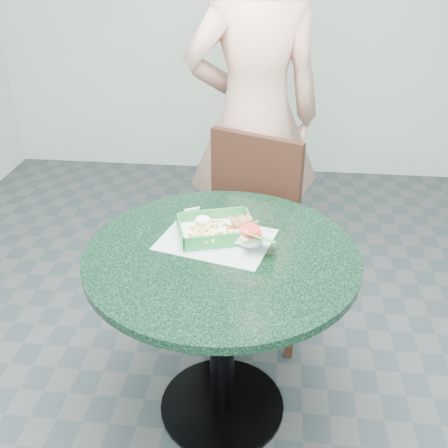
# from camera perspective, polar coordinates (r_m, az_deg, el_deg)

# --- Properties ---
(floor) EXTENTS (4.00, 5.00, 0.02)m
(floor) POSITION_cam_1_polar(r_m,az_deg,el_deg) (2.32, -0.20, -19.22)
(floor) COLOR #303335
(floor) RESTS_ON ground
(cafe_table) EXTENTS (0.96, 0.96, 0.75)m
(cafe_table) POSITION_cam_1_polar(r_m,az_deg,el_deg) (1.92, -0.23, -7.76)
(cafe_table) COLOR black
(cafe_table) RESTS_ON floor
(dining_chair) EXTENTS (0.46, 0.46, 0.93)m
(dining_chair) POSITION_cam_1_polar(r_m,az_deg,el_deg) (2.46, 3.14, -0.00)
(dining_chair) COLOR #342315
(dining_chair) RESTS_ON floor
(diner_person) EXTENTS (0.94, 0.73, 2.30)m
(diner_person) POSITION_cam_1_polar(r_m,az_deg,el_deg) (2.55, 3.47, 15.94)
(diner_person) COLOR tan
(diner_person) RESTS_ON floor
(placemat) EXTENTS (0.45, 0.38, 0.00)m
(placemat) POSITION_cam_1_polar(r_m,az_deg,el_deg) (1.89, -0.86, -2.21)
(placemat) COLOR #99B5B2
(placemat) RESTS_ON cafe_table
(food_basket) EXTENTS (0.27, 0.19, 0.05)m
(food_basket) POSITION_cam_1_polar(r_m,az_deg,el_deg) (1.91, -0.85, -1.30)
(food_basket) COLOR #25803B
(food_basket) RESTS_ON placemat
(crab_sandwich) EXTENTS (0.11, 0.11, 0.07)m
(crab_sandwich) POSITION_cam_1_polar(r_m,az_deg,el_deg) (1.87, 1.79, -0.96)
(crab_sandwich) COLOR #EDB563
(crab_sandwich) RESTS_ON food_basket
(fries_pile) EXTENTS (0.14, 0.15, 0.04)m
(fries_pile) POSITION_cam_1_polar(r_m,az_deg,el_deg) (1.89, -2.04, -0.93)
(fries_pile) COLOR #F0DA7F
(fries_pile) RESTS_ON food_basket
(sauce_ramekin) EXTENTS (0.06, 0.06, 0.03)m
(sauce_ramekin) POSITION_cam_1_polar(r_m,az_deg,el_deg) (1.92, -2.13, -0.09)
(sauce_ramekin) COLOR silver
(sauce_ramekin) RESTS_ON food_basket
(garnish_cup) EXTENTS (0.13, 0.13, 0.05)m
(garnish_cup) POSITION_cam_1_polar(r_m,az_deg,el_deg) (1.80, 2.33, -2.40)
(garnish_cup) COLOR silver
(garnish_cup) RESTS_ON food_basket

